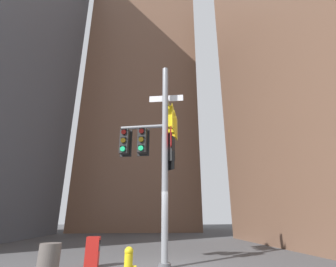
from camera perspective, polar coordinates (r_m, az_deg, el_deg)
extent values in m
cube|color=brown|center=(40.47, -6.30, 4.97)|extent=(15.40, 15.40, 36.15)
cylinder|color=gray|center=(9.41, -0.71, -5.10)|extent=(0.24, 0.24, 7.76)
cylinder|color=#595B5E|center=(9.25, -0.82, -28.58)|extent=(0.43, 0.43, 0.16)
cylinder|color=gray|center=(11.48, 0.42, 5.79)|extent=(0.78, 2.53, 0.13)
cylinder|color=gray|center=(9.96, -5.89, 1.52)|extent=(1.81, 0.60, 0.13)
cube|color=yellow|center=(10.86, 1.12, 3.84)|extent=(0.15, 0.47, 1.14)
cube|color=yellow|center=(10.88, 0.12, 3.78)|extent=(0.42, 0.42, 1.00)
cylinder|color=red|center=(11.05, -0.91, 5.39)|extent=(0.11, 0.21, 0.20)
cube|color=black|center=(11.11, -0.93, 5.95)|extent=(0.13, 0.23, 0.02)
cylinder|color=#3C2C06|center=(10.91, -0.91, 3.72)|extent=(0.11, 0.21, 0.20)
cube|color=black|center=(10.96, -0.94, 4.29)|extent=(0.13, 0.23, 0.02)
cylinder|color=#06311C|center=(10.78, -0.92, 2.00)|extent=(0.11, 0.21, 0.20)
cube|color=black|center=(10.83, -0.95, 2.59)|extent=(0.13, 0.23, 0.02)
cube|color=yellow|center=(11.51, 1.60, 2.47)|extent=(0.15, 0.47, 1.14)
cube|color=yellow|center=(11.53, 0.66, 2.42)|extent=(0.42, 0.42, 1.00)
cylinder|color=#360605|center=(11.69, -0.32, 3.96)|extent=(0.11, 0.21, 0.20)
cube|color=black|center=(11.74, -0.34, 4.49)|extent=(0.13, 0.23, 0.02)
cylinder|color=yellow|center=(11.56, -0.32, 2.36)|extent=(0.11, 0.21, 0.20)
cube|color=black|center=(11.61, -0.35, 2.91)|extent=(0.13, 0.23, 0.02)
cylinder|color=#06311C|center=(11.44, -0.32, 0.73)|extent=(0.11, 0.21, 0.20)
cube|color=black|center=(11.48, -0.35, 1.29)|extent=(0.13, 0.23, 0.02)
cube|color=gold|center=(12.17, 2.03, 1.25)|extent=(0.15, 0.47, 1.14)
cube|color=gold|center=(12.19, 1.14, 1.20)|extent=(0.42, 0.42, 1.00)
cylinder|color=#360605|center=(12.34, 0.21, 2.68)|extent=(0.11, 0.21, 0.20)
cube|color=black|center=(12.39, 0.18, 3.19)|extent=(0.13, 0.23, 0.02)
cylinder|color=#3C2C06|center=(12.22, 0.21, 1.15)|extent=(0.11, 0.21, 0.20)
cube|color=black|center=(12.26, 0.19, 1.68)|extent=(0.13, 0.23, 0.02)
cylinder|color=#19C672|center=(12.10, 0.22, -0.40)|extent=(0.11, 0.21, 0.20)
cube|color=black|center=(12.14, 0.19, 0.13)|extent=(0.13, 0.23, 0.02)
cube|color=black|center=(9.94, -5.73, -2.10)|extent=(0.47, 0.15, 1.14)
cube|color=black|center=(9.77, -6.01, -1.77)|extent=(0.42, 0.42, 1.00)
cylinder|color=#360605|center=(9.70, -6.24, 0.55)|extent=(0.21, 0.11, 0.20)
cube|color=black|center=(9.73, -6.22, 1.23)|extent=(0.23, 0.13, 0.02)
cylinder|color=#3C2C06|center=(9.58, -6.31, -1.42)|extent=(0.21, 0.11, 0.20)
cube|color=black|center=(9.62, -6.30, -0.73)|extent=(0.23, 0.13, 0.02)
cylinder|color=#19C672|center=(9.48, -6.39, -3.43)|extent=(0.21, 0.11, 0.20)
cube|color=black|center=(9.51, -6.37, -2.73)|extent=(0.23, 0.13, 0.02)
cube|color=black|center=(10.15, -9.75, -2.27)|extent=(0.47, 0.15, 1.14)
cube|color=black|center=(9.98, -10.09, -1.95)|extent=(0.42, 0.42, 1.00)
cylinder|color=#360605|center=(9.91, -10.34, 0.32)|extent=(0.21, 0.11, 0.20)
cube|color=black|center=(9.94, -10.31, 0.99)|extent=(0.23, 0.13, 0.02)
cylinder|color=#3C2C06|center=(9.80, -10.46, -1.61)|extent=(0.21, 0.11, 0.20)
cube|color=black|center=(9.83, -10.43, -0.93)|extent=(0.23, 0.13, 0.02)
cylinder|color=#19C672|center=(9.70, -10.59, -3.58)|extent=(0.21, 0.11, 0.20)
cube|color=black|center=(9.73, -10.56, -2.89)|extent=(0.23, 0.13, 0.02)
cube|color=black|center=(9.61, -0.29, -3.25)|extent=(0.40, 0.31, 1.14)
cube|color=black|center=(9.76, 0.30, -3.51)|extent=(0.48, 0.48, 1.00)
cylinder|color=#360605|center=(10.03, 0.89, -1.85)|extent=(0.20, 0.17, 0.20)
cube|color=black|center=(10.07, 0.90, -1.21)|extent=(0.22, 0.19, 0.02)
cylinder|color=#3C2C06|center=(9.93, 0.90, -3.78)|extent=(0.20, 0.17, 0.20)
cube|color=black|center=(9.97, 0.91, -3.12)|extent=(0.22, 0.19, 0.02)
cylinder|color=#19C672|center=(9.84, 0.91, -5.74)|extent=(0.20, 0.17, 0.20)
cube|color=black|center=(9.88, 0.92, -5.07)|extent=(0.22, 0.19, 0.02)
cube|color=white|center=(10.67, -0.43, 8.21)|extent=(1.45, 0.32, 0.28)
cube|color=#19479E|center=(10.67, -0.43, 8.21)|extent=(1.41, 0.30, 0.24)
cube|color=red|center=(9.62, 0.62, -0.99)|extent=(0.05, 0.64, 0.80)
cube|color=white|center=(9.62, 0.62, -0.99)|extent=(0.04, 0.60, 0.76)
cube|color=black|center=(9.49, 0.36, -6.48)|extent=(0.32, 0.52, 0.72)
cube|color=white|center=(9.49, 0.36, -6.48)|extent=(0.30, 0.49, 0.68)
sphere|color=yellow|center=(7.16, -9.15, -25.61)|extent=(0.23, 0.23, 0.23)
cylinder|color=yellow|center=(7.20, -7.89, -28.65)|extent=(0.10, 0.09, 0.09)
cube|color=red|center=(9.74, -17.28, -24.93)|extent=(0.44, 0.36, 0.97)
cube|color=black|center=(9.68, -15.73, -23.94)|extent=(0.01, 0.29, 0.35)
cylinder|color=#59514C|center=(7.97, -26.27, -25.49)|extent=(0.56, 0.56, 0.94)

